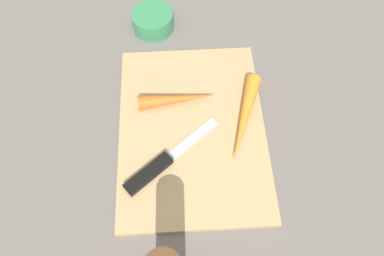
{
  "coord_description": "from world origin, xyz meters",
  "views": [
    {
      "loc": [
        -0.3,
        0.02,
        0.57
      ],
      "look_at": [
        0.0,
        0.0,
        0.01
      ],
      "focal_mm": 33.22,
      "sensor_mm": 36.0,
      "label": 1
    }
  ],
  "objects_px": {
    "cutting_board": "(192,130)",
    "small_bowl": "(153,21)",
    "carrot_short": "(178,99)",
    "knife": "(155,169)",
    "carrot_long": "(244,118)"
  },
  "relations": [
    {
      "from": "cutting_board",
      "to": "carrot_short",
      "type": "height_order",
      "value": "carrot_short"
    },
    {
      "from": "cutting_board",
      "to": "carrot_long",
      "type": "xyz_separation_m",
      "value": [
        0.01,
        -0.09,
        0.02
      ]
    },
    {
      "from": "carrot_long",
      "to": "small_bowl",
      "type": "relative_size",
      "value": 2.04
    },
    {
      "from": "knife",
      "to": "carrot_long",
      "type": "height_order",
      "value": "carrot_long"
    },
    {
      "from": "cutting_board",
      "to": "carrot_short",
      "type": "distance_m",
      "value": 0.06
    },
    {
      "from": "carrot_short",
      "to": "small_bowl",
      "type": "distance_m",
      "value": 0.21
    },
    {
      "from": "cutting_board",
      "to": "small_bowl",
      "type": "relative_size",
      "value": 4.16
    },
    {
      "from": "carrot_short",
      "to": "knife",
      "type": "bearing_deg",
      "value": -111.9
    },
    {
      "from": "cutting_board",
      "to": "small_bowl",
      "type": "bearing_deg",
      "value": 14.79
    },
    {
      "from": "knife",
      "to": "carrot_short",
      "type": "height_order",
      "value": "carrot_short"
    },
    {
      "from": "carrot_short",
      "to": "small_bowl",
      "type": "xyz_separation_m",
      "value": [
        0.2,
        0.04,
        -0.01
      ]
    },
    {
      "from": "cutting_board",
      "to": "small_bowl",
      "type": "distance_m",
      "value": 0.27
    },
    {
      "from": "carrot_short",
      "to": "small_bowl",
      "type": "height_order",
      "value": "same"
    },
    {
      "from": "small_bowl",
      "to": "cutting_board",
      "type": "bearing_deg",
      "value": -165.21
    },
    {
      "from": "knife",
      "to": "small_bowl",
      "type": "relative_size",
      "value": 1.94
    }
  ]
}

